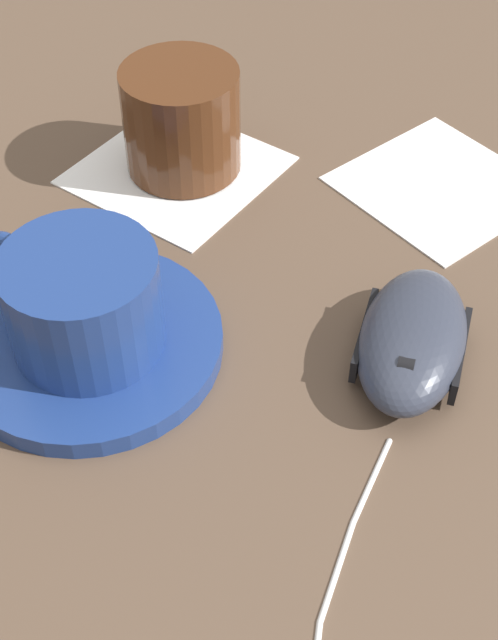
# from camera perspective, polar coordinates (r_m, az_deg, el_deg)

# --- Properties ---
(ground_plane) EXTENTS (3.00, 3.00, 0.00)m
(ground_plane) POSITION_cam_1_polar(r_m,az_deg,el_deg) (0.59, -0.67, 3.85)
(ground_plane) COLOR brown
(saucer) EXTENTS (0.16, 0.16, 0.01)m
(saucer) POSITION_cam_1_polar(r_m,az_deg,el_deg) (0.54, -10.15, -1.41)
(saucer) COLOR navy
(saucer) RESTS_ON ground
(coffee_cup) EXTENTS (0.09, 0.12, 0.06)m
(coffee_cup) POSITION_cam_1_polar(r_m,az_deg,el_deg) (0.51, -10.75, 1.26)
(coffee_cup) COLOR navy
(coffee_cup) RESTS_ON saucer
(computer_mouse) EXTENTS (0.12, 0.07, 0.04)m
(computer_mouse) POSITION_cam_1_polar(r_m,az_deg,el_deg) (0.52, 10.43, -1.23)
(computer_mouse) COLOR #2D3342
(computer_mouse) RESTS_ON ground
(napkin_under_glass) EXTENTS (0.16, 0.16, 0.00)m
(napkin_under_glass) POSITION_cam_1_polar(r_m,az_deg,el_deg) (0.66, -4.65, 9.58)
(napkin_under_glass) COLOR white
(napkin_under_glass) RESTS_ON ground
(drinking_glass) EXTENTS (0.08, 0.08, 0.08)m
(drinking_glass) POSITION_cam_1_polar(r_m,az_deg,el_deg) (0.64, -4.34, 12.64)
(drinking_glass) COLOR #4C2814
(drinking_glass) RESTS_ON napkin_under_glass
(napkin_spare) EXTENTS (0.17, 0.17, 0.00)m
(napkin_spare) POSITION_cam_1_polar(r_m,az_deg,el_deg) (0.66, 12.11, 8.43)
(napkin_spare) COLOR white
(napkin_spare) RESTS_ON ground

